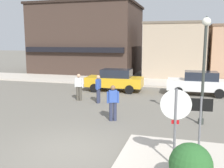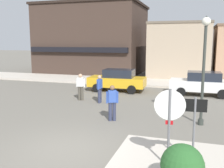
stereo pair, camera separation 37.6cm
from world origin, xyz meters
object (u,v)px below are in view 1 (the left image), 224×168
(stop_sign, at_px, (175,118))
(parked_car_nearest, at_px, (115,80))
(pedestrian_kerb_side, at_px, (79,86))
(one_way_sign, at_px, (200,125))
(pedestrian_crossing_far, at_px, (113,102))
(parked_car_second, at_px, (199,83))
(lamp_post, at_px, (205,55))
(pedestrian_crossing_near, at_px, (98,88))

(stop_sign, distance_m, parked_car_nearest, 11.85)
(parked_car_nearest, relative_size, pedestrian_kerb_side, 2.52)
(one_way_sign, distance_m, pedestrian_crossing_far, 5.23)
(parked_car_nearest, xyz_separation_m, parked_car_second, (5.71, 0.22, 0.00))
(stop_sign, bearing_deg, parked_car_second, 84.60)
(lamp_post, xyz_separation_m, parked_car_nearest, (-5.58, 6.31, -2.15))
(stop_sign, relative_size, lamp_post, 0.51)
(lamp_post, height_order, parked_car_second, lamp_post)
(lamp_post, bearing_deg, pedestrian_crossing_near, 155.81)
(one_way_sign, distance_m, lamp_post, 4.75)
(parked_car_second, bearing_deg, pedestrian_kerb_side, -151.56)
(one_way_sign, height_order, lamp_post, lamp_post)
(parked_car_nearest, bearing_deg, one_way_sign, -63.80)
(lamp_post, relative_size, parked_car_nearest, 1.12)
(parked_car_second, height_order, pedestrian_kerb_side, pedestrian_kerb_side)
(parked_car_nearest, xyz_separation_m, pedestrian_crossing_far, (1.81, -6.91, 0.06))
(one_way_sign, xyz_separation_m, parked_car_nearest, (-5.30, 10.77, -0.52))
(one_way_sign, relative_size, parked_car_nearest, 0.52)
(one_way_sign, distance_m, pedestrian_crossing_near, 8.70)
(lamp_post, bearing_deg, parked_car_nearest, 131.47)
(parked_car_nearest, distance_m, pedestrian_kerb_side, 3.77)
(parked_car_second, relative_size, pedestrian_crossing_far, 2.50)
(one_way_sign, bearing_deg, pedestrian_crossing_near, 127.05)
(one_way_sign, height_order, pedestrian_crossing_near, one_way_sign)
(parked_car_nearest, height_order, pedestrian_crossing_near, pedestrian_crossing_near)
(pedestrian_crossing_far, bearing_deg, lamp_post, 8.93)
(stop_sign, height_order, one_way_sign, stop_sign)
(pedestrian_kerb_side, bearing_deg, stop_sign, -51.03)
(parked_car_second, distance_m, pedestrian_crossing_near, 6.95)
(pedestrian_crossing_near, relative_size, pedestrian_kerb_side, 1.00)
(pedestrian_crossing_near, distance_m, pedestrian_kerb_side, 1.36)
(pedestrian_kerb_side, bearing_deg, pedestrian_crossing_near, -12.06)
(one_way_sign, bearing_deg, pedestrian_crossing_far, 132.12)
(pedestrian_crossing_near, bearing_deg, pedestrian_kerb_side, 167.94)
(lamp_post, xyz_separation_m, pedestrian_kerb_side, (-6.84, 2.76, -2.09))
(one_way_sign, relative_size, pedestrian_crossing_far, 1.30)
(pedestrian_kerb_side, bearing_deg, pedestrian_crossing_far, -47.56)
(parked_car_nearest, height_order, pedestrian_crossing_far, pedestrian_crossing_far)
(lamp_post, bearing_deg, pedestrian_crossing_far, -171.07)
(parked_car_nearest, distance_m, parked_car_second, 5.72)
(parked_car_second, xyz_separation_m, pedestrian_crossing_near, (-5.64, -4.06, 0.06))
(pedestrian_kerb_side, bearing_deg, lamp_post, -21.98)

